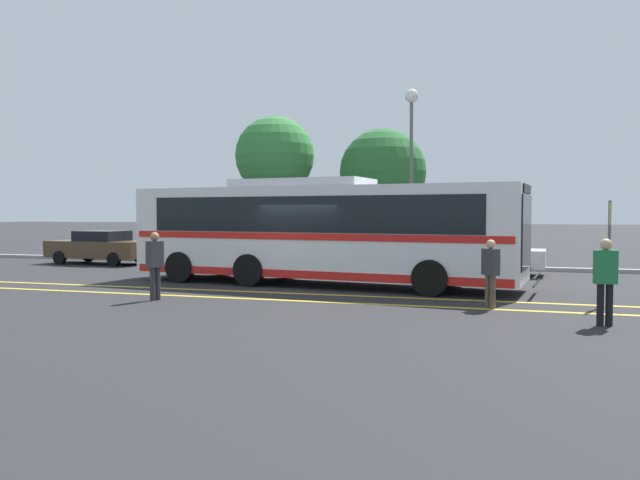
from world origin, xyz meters
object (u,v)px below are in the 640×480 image
at_px(parked_car_2, 329,251).
at_px(tree_0, 275,156).
at_px(parked_car_3, 486,254).
at_px(transit_bus, 320,229).
at_px(parked_car_1, 213,248).
at_px(pedestrian_2, 155,261).
at_px(bus_stop_sign, 609,239).
at_px(pedestrian_0, 491,270).
at_px(pedestrian_1, 605,276).
at_px(parked_car_0, 101,247).
at_px(street_lamp, 411,133).
at_px(tree_1, 383,172).

height_order(parked_car_2, tree_0, tree_0).
bearing_deg(parked_car_3, transit_bus, -40.75).
xyz_separation_m(parked_car_1, pedestrian_2, (3.07, -9.48, 0.21)).
bearing_deg(bus_stop_sign, parked_car_3, -148.55).
distance_m(parked_car_3, pedestrian_0, 8.37).
distance_m(transit_bus, parked_car_2, 5.08).
bearing_deg(pedestrian_1, parked_car_0, 143.31).
relative_size(parked_car_1, pedestrian_1, 2.80).
height_order(pedestrian_2, tree_0, tree_0).
bearing_deg(pedestrian_0, street_lamp, 157.08).
bearing_deg(street_lamp, parked_car_2, -136.29).
relative_size(parked_car_2, pedestrian_2, 2.22).
relative_size(parked_car_3, pedestrian_1, 2.39).
xyz_separation_m(pedestrian_0, tree_1, (-5.50, 14.90, 3.32)).
height_order(pedestrian_1, pedestrian_2, pedestrian_2).
height_order(bus_stop_sign, tree_0, tree_0).
relative_size(parked_car_1, street_lamp, 0.66).
bearing_deg(parked_car_1, pedestrian_0, -121.59).
distance_m(parked_car_1, street_lamp, 9.59).
xyz_separation_m(parked_car_0, pedestrian_0, (16.86, -8.30, 0.17)).
distance_m(transit_bus, parked_car_3, 7.02).
distance_m(bus_stop_sign, tree_1, 16.05).
xyz_separation_m(pedestrian_2, tree_1, (2.85, 16.01, 3.24)).
relative_size(pedestrian_1, tree_0, 0.25).
xyz_separation_m(pedestrian_1, bus_stop_sign, (0.51, 3.13, 0.61)).
bearing_deg(street_lamp, tree_0, 157.78).
height_order(parked_car_0, pedestrian_2, pedestrian_2).
xyz_separation_m(parked_car_1, pedestrian_1, (13.67, -10.10, 0.20)).
relative_size(parked_car_0, bus_stop_sign, 1.86).
distance_m(transit_bus, pedestrian_2, 5.53).
xyz_separation_m(transit_bus, parked_car_0, (-11.59, 4.87, -0.99)).
distance_m(parked_car_0, parked_car_2, 10.51).
xyz_separation_m(parked_car_1, tree_1, (5.92, 6.53, 3.45)).
xyz_separation_m(parked_car_2, pedestrian_0, (6.35, -8.29, 0.18)).
height_order(parked_car_2, pedestrian_0, pedestrian_0).
bearing_deg(pedestrian_1, parked_car_2, 121.63).
bearing_deg(parked_car_3, parked_car_1, -86.06).
distance_m(street_lamp, tree_1, 4.60).
distance_m(pedestrian_0, pedestrian_2, 8.42).
relative_size(parked_car_0, parked_car_3, 1.14).
xyz_separation_m(parked_car_3, bus_stop_sign, (3.14, -6.96, 0.87)).
bearing_deg(tree_1, pedestrian_1, -65.01).
bearing_deg(transit_bus, pedestrian_1, 62.75).
bearing_deg(bus_stop_sign, street_lamp, -139.47).
bearing_deg(tree_1, parked_car_1, -132.19).
bearing_deg(transit_bus, parked_car_2, -160.26).
distance_m(transit_bus, parked_car_1, 7.95).
bearing_deg(pedestrian_0, tree_1, 159.49).
bearing_deg(parked_car_0, tree_1, -55.95).
bearing_deg(parked_car_1, tree_0, -1.90).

